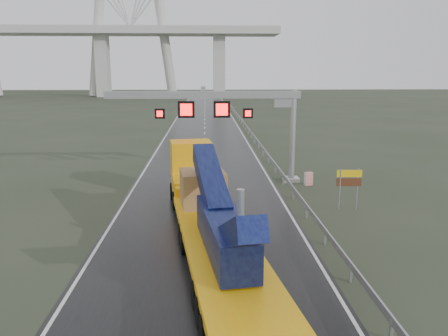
{
  "coord_description": "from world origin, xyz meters",
  "views": [
    {
      "loc": [
        0.17,
        -15.37,
        8.5
      ],
      "look_at": [
        1.18,
        8.6,
        3.2
      ],
      "focal_mm": 35.0,
      "sensor_mm": 36.0,
      "label": 1
    }
  ],
  "objects_px": {
    "heavy_haul_truck": "(206,202)",
    "striped_barrier": "(309,179)",
    "exit_sign_pair": "(349,182)",
    "sign_gantry": "(231,110)"
  },
  "relations": [
    {
      "from": "heavy_haul_truck",
      "to": "striped_barrier",
      "type": "xyz_separation_m",
      "value": [
        7.84,
        10.26,
        -1.35
      ]
    },
    {
      "from": "heavy_haul_truck",
      "to": "striped_barrier",
      "type": "height_order",
      "value": "heavy_haul_truck"
    },
    {
      "from": "heavy_haul_truck",
      "to": "exit_sign_pair",
      "type": "bearing_deg",
      "value": 16.3
    },
    {
      "from": "sign_gantry",
      "to": "exit_sign_pair",
      "type": "height_order",
      "value": "sign_gantry"
    },
    {
      "from": "heavy_haul_truck",
      "to": "sign_gantry",
      "type": "bearing_deg",
      "value": 72.48
    },
    {
      "from": "exit_sign_pair",
      "to": "heavy_haul_truck",
      "type": "bearing_deg",
      "value": -153.35
    },
    {
      "from": "sign_gantry",
      "to": "exit_sign_pair",
      "type": "distance_m",
      "value": 10.89
    },
    {
      "from": "exit_sign_pair",
      "to": "striped_barrier",
      "type": "distance_m",
      "value": 6.5
    },
    {
      "from": "exit_sign_pair",
      "to": "striped_barrier",
      "type": "relative_size",
      "value": 2.63
    },
    {
      "from": "heavy_haul_truck",
      "to": "exit_sign_pair",
      "type": "distance_m",
      "value": 9.69
    }
  ]
}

